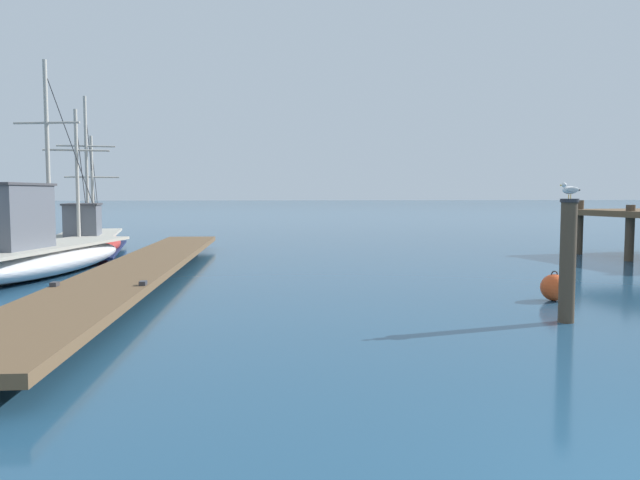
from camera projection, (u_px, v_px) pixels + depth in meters
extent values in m
cube|color=brown|center=(142.00, 266.00, 14.93)|extent=(2.88, 18.68, 0.16)
cylinder|color=#4C3D2D|center=(84.00, 312.00, 10.32)|extent=(0.36, 0.36, 0.29)
cylinder|color=#4C3D2D|center=(143.00, 275.00, 14.95)|extent=(0.36, 0.36, 0.29)
cylinder|color=#4C3D2D|center=(174.00, 256.00, 19.57)|extent=(0.36, 0.36, 0.29)
cylinder|color=#4C3D2D|center=(193.00, 244.00, 24.20)|extent=(0.36, 0.36, 0.29)
cube|color=#333338|center=(54.00, 284.00, 11.16)|extent=(0.13, 0.21, 0.08)
cube|color=#333338|center=(143.00, 283.00, 11.28)|extent=(0.13, 0.21, 0.08)
ellipsoid|color=#AD2823|center=(88.00, 244.00, 21.23)|extent=(3.00, 7.31, 0.76)
cube|color=#B2AD9E|center=(87.00, 235.00, 21.20)|extent=(2.65, 6.58, 0.08)
cube|color=#19234C|center=(88.00, 249.00, 21.24)|extent=(3.00, 7.17, 0.08)
cube|color=#565B66|center=(83.00, 220.00, 20.13)|extent=(1.22, 1.88, 1.02)
cube|color=#3D3D42|center=(82.00, 204.00, 20.09)|extent=(1.31, 2.04, 0.06)
cylinder|color=#B2ADA3|center=(87.00, 165.00, 21.36)|extent=(0.11, 0.11, 4.79)
cylinder|color=#B2ADA3|center=(86.00, 146.00, 21.31)|extent=(1.96, 0.29, 0.06)
cylinder|color=#333338|center=(91.00, 160.00, 22.59)|extent=(0.32, 2.48, 3.55)
cylinder|color=#B2ADA3|center=(92.00, 183.00, 22.95)|extent=(0.11, 0.11, 3.57)
cylinder|color=#B2ADA3|center=(92.00, 177.00, 22.93)|extent=(1.96, 0.29, 0.06)
cylinder|color=#333338|center=(95.00, 179.00, 23.87)|extent=(0.24, 1.85, 2.64)
cylinder|color=#B2ADA3|center=(77.00, 174.00, 18.99)|extent=(0.11, 0.11, 4.01)
cylinder|color=#B2ADA3|center=(76.00, 150.00, 18.93)|extent=(1.96, 0.29, 0.06)
cylinder|color=#333338|center=(81.00, 169.00, 20.02)|extent=(0.27, 2.08, 2.97)
ellipsoid|color=silver|center=(43.00, 260.00, 15.98)|extent=(3.77, 7.81, 0.80)
cube|color=#B2AD9E|center=(43.00, 247.00, 15.95)|extent=(3.36, 7.02, 0.08)
cube|color=#565B66|center=(16.00, 217.00, 14.77)|extent=(1.37, 2.08, 1.55)
cube|color=#3D3D42|center=(15.00, 184.00, 14.70)|extent=(1.48, 2.25, 0.06)
cylinder|color=#B2ADA3|center=(48.00, 153.00, 16.14)|extent=(0.11, 0.11, 4.87)
cylinder|color=#B2ADA3|center=(46.00, 123.00, 16.08)|extent=(1.81, 0.49, 0.06)
cylinder|color=#333338|center=(72.00, 147.00, 17.42)|extent=(0.62, 2.47, 3.61)
cylinder|color=#4C3D2D|center=(579.00, 227.00, 21.62)|extent=(0.28, 0.28, 1.92)
cylinder|color=#4C3D2D|center=(630.00, 233.00, 19.36)|extent=(0.28, 0.28, 1.80)
cylinder|color=#4C3D2D|center=(568.00, 261.00, 10.09)|extent=(0.26, 0.26, 2.07)
cylinder|color=#28282D|center=(570.00, 200.00, 10.01)|extent=(0.30, 0.30, 0.06)
cylinder|color=gold|center=(571.00, 197.00, 9.98)|extent=(0.01, 0.01, 0.07)
cylinder|color=gold|center=(569.00, 197.00, 10.03)|extent=(0.01, 0.01, 0.07)
ellipsoid|color=white|center=(570.00, 190.00, 10.00)|extent=(0.29, 0.16, 0.13)
ellipsoid|color=silver|center=(573.00, 190.00, 9.95)|extent=(0.24, 0.07, 0.09)
ellipsoid|color=#383838|center=(579.00, 190.00, 9.99)|extent=(0.07, 0.03, 0.04)
ellipsoid|color=silver|center=(569.00, 190.00, 10.06)|extent=(0.24, 0.07, 0.09)
ellipsoid|color=#383838|center=(574.00, 190.00, 10.08)|extent=(0.07, 0.03, 0.04)
cone|color=white|center=(578.00, 190.00, 10.04)|extent=(0.09, 0.08, 0.07)
sphere|color=white|center=(564.00, 185.00, 9.96)|extent=(0.08, 0.08, 0.08)
cone|color=gold|center=(562.00, 185.00, 9.95)|extent=(0.05, 0.03, 0.02)
sphere|color=#E04C1E|center=(554.00, 287.00, 12.20)|extent=(0.54, 0.54, 0.54)
torus|color=black|center=(554.00, 274.00, 12.18)|extent=(0.14, 0.02, 0.14)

